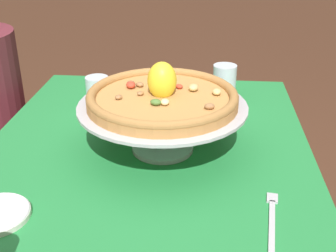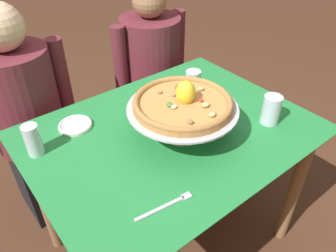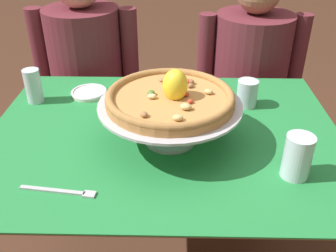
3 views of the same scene
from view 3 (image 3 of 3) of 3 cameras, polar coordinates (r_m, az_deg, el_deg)
name	(u,v)px [view 3 (image 3 of 3)]	position (r m, az deg, el deg)	size (l,w,h in m)	color
dining_table	(164,162)	(1.31, -0.54, -5.38)	(1.15, 0.88, 0.75)	olive
pizza_stand	(170,112)	(1.15, 0.30, 2.10)	(0.43, 0.43, 0.13)	#B7B7C1
pizza	(171,97)	(1.13, 0.38, 4.38)	(0.38, 0.38, 0.11)	#BC8447
water_glass_back_right	(247,95)	(1.41, 11.76, 4.58)	(0.07, 0.07, 0.10)	silver
water_glass_back_left	(34,87)	(1.49, -19.52, 5.48)	(0.06, 0.06, 0.13)	silver
water_glass_front_right	(297,159)	(1.08, 18.77, -4.74)	(0.08, 0.08, 0.13)	silver
side_plate	(89,92)	(1.51, -11.73, 4.96)	(0.14, 0.14, 0.02)	silver
dinner_fork	(62,191)	(1.04, -15.61, -9.43)	(0.21, 0.04, 0.01)	#B7B7C1
diner_left	(89,89)	(1.95, -11.70, 5.40)	(0.51, 0.35, 1.20)	black
diner_right	(247,92)	(1.96, 11.77, 4.96)	(0.52, 0.36, 1.15)	#1E3833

